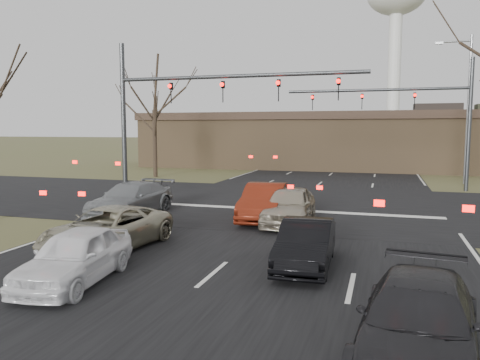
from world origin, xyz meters
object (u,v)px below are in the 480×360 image
object	(u,v)px
car_red_ahead	(265,202)
streetlight_right_far	(466,102)
car_silver_suv	(108,229)
car_grey_ahead	(131,199)
car_white_sedan	(75,256)
car_silver_ahead	(289,206)
water_tower	(397,2)
car_black_hatch	(306,244)
mast_arm_far	(420,108)
car_charcoal_sedan	(418,322)
mast_arm_near	(183,102)
building	(361,140)

from	to	relation	value
car_red_ahead	streetlight_right_far	bearing A→B (deg)	54.90
car_silver_suv	car_grey_ahead	world-z (taller)	car_grey_ahead
car_white_sedan	car_silver_ahead	world-z (taller)	car_silver_ahead
water_tower	car_white_sedan	bearing A→B (deg)	-94.34
car_silver_suv	car_black_hatch	size ratio (longest dim) A/B	1.23
water_tower	mast_arm_far	distance (m)	101.67
car_grey_ahead	car_red_ahead	bearing A→B (deg)	11.18
streetlight_right_far	car_charcoal_sedan	xyz separation A→B (m)	(-4.55, -27.23, -4.93)
mast_arm_far	streetlight_right_far	bearing A→B (deg)	51.89
car_silver_suv	car_red_ahead	xyz separation A→B (m)	(3.50, 6.17, 0.09)
water_tower	car_charcoal_sedan	xyz separation A→B (m)	(-1.23, -120.23, -34.81)
mast_arm_near	car_silver_suv	distance (m)	9.74
car_grey_ahead	car_silver_suv	bearing A→B (deg)	-61.70
car_red_ahead	car_silver_ahead	world-z (taller)	car_red_ahead
car_silver_suv	car_charcoal_sedan	world-z (taller)	car_silver_suv
car_silver_suv	car_white_sedan	bearing A→B (deg)	-65.80
water_tower	car_silver_ahead	bearing A→B (deg)	-92.78
car_grey_ahead	mast_arm_near	bearing A→B (deg)	74.03
car_charcoal_sedan	car_red_ahead	bearing A→B (deg)	122.69
mast_arm_near	car_silver_ahead	xyz separation A→B (m)	(5.88, -3.07, -4.32)
building	streetlight_right_far	distance (m)	13.53
mast_arm_far	car_charcoal_sedan	world-z (taller)	mast_arm_far
streetlight_right_far	mast_arm_far	bearing A→B (deg)	-128.11
car_grey_ahead	car_red_ahead	world-z (taller)	car_red_ahead
car_black_hatch	car_silver_ahead	bearing A→B (deg)	103.39
mast_arm_near	car_charcoal_sedan	world-z (taller)	mast_arm_near
building	water_tower	world-z (taller)	water_tower
building	car_grey_ahead	xyz separation A→B (m)	(-8.40, -28.10, -1.95)
mast_arm_near	streetlight_right_far	bearing A→B (deg)	43.89
streetlight_right_far	car_silver_suv	distance (m)	26.69
car_silver_suv	car_white_sedan	xyz separation A→B (m)	(1.00, -2.96, 0.01)
car_silver_ahead	mast_arm_near	bearing A→B (deg)	150.73
car_black_hatch	car_red_ahead	size ratio (longest dim) A/B	0.85
streetlight_right_far	car_charcoal_sedan	world-z (taller)	streetlight_right_far
car_charcoal_sedan	car_grey_ahead	xyz separation A→B (m)	(-11.17, 10.13, 0.06)
mast_arm_near	car_red_ahead	world-z (taller)	mast_arm_near
building	streetlight_right_far	world-z (taller)	streetlight_right_far
car_white_sedan	car_silver_suv	bearing A→B (deg)	101.85
mast_arm_far	car_white_sedan	world-z (taller)	mast_arm_far
mast_arm_near	car_black_hatch	size ratio (longest dim) A/B	3.12
car_silver_suv	building	bearing A→B (deg)	85.40
mast_arm_far	car_grey_ahead	xyz separation A→B (m)	(-12.58, -13.10, -4.31)
mast_arm_far	car_silver_suv	world-z (taller)	mast_arm_far
building	car_silver_ahead	bearing A→B (deg)	-92.76
car_charcoal_sedan	mast_arm_near	bearing A→B (deg)	133.76
car_red_ahead	building	bearing A→B (deg)	80.56
mast_arm_near	car_grey_ahead	size ratio (longest dim) A/B	2.47
streetlight_right_far	car_black_hatch	world-z (taller)	streetlight_right_far
water_tower	car_black_hatch	bearing A→B (deg)	-91.89
building	car_red_ahead	size ratio (longest dim) A/B	9.26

